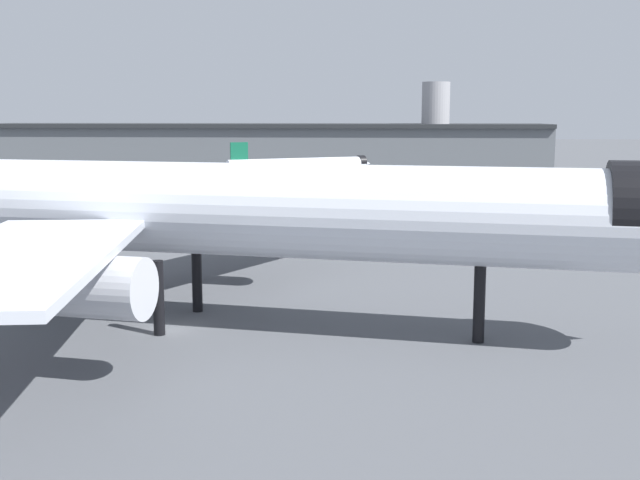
{
  "coord_description": "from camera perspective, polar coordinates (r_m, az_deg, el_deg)",
  "views": [
    {
      "loc": [
        10.99,
        -55.97,
        15.44
      ],
      "look_at": [
        11.14,
        -0.42,
        6.68
      ],
      "focal_mm": 44.8,
      "sensor_mm": 36.0,
      "label": 1
    }
  ],
  "objects": [
    {
      "name": "airliner_near_gate",
      "position": [
        58.52,
        -8.04,
        2.1
      ],
      "size": [
        67.12,
        60.09,
        19.37
      ],
      "rotation": [
        0.0,
        0.0,
        -0.24
      ],
      "color": "silver",
      "rests_on": "ground"
    },
    {
      "name": "airliner_far_taxiway",
      "position": [
        176.12,
        -1.81,
        5.31
      ],
      "size": [
        34.44,
        31.0,
        9.62
      ],
      "rotation": [
        0.0,
        0.0,
        0.44
      ],
      "color": "silver",
      "rests_on": "ground"
    },
    {
      "name": "baggage_cart_trailing",
      "position": [
        87.51,
        14.64,
        -0.85
      ],
      "size": [
        2.05,
        2.49,
        1.82
      ],
      "rotation": [
        0.0,
        0.0,
        1.63
      ],
      "color": "black",
      "rests_on": "ground"
    },
    {
      "name": "terminal_building",
      "position": [
        248.02,
        -3.8,
        6.89
      ],
      "size": [
        173.07,
        40.08,
        25.07
      ],
      "rotation": [
        0.0,
        0.0,
        -0.09
      ],
      "color": "slate",
      "rests_on": "ground"
    },
    {
      "name": "ground",
      "position": [
        59.09,
        -10.94,
        -6.35
      ],
      "size": [
        900.0,
        900.0,
        0.0
      ],
      "primitive_type": "plane",
      "color": "#4C4F54"
    }
  ]
}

